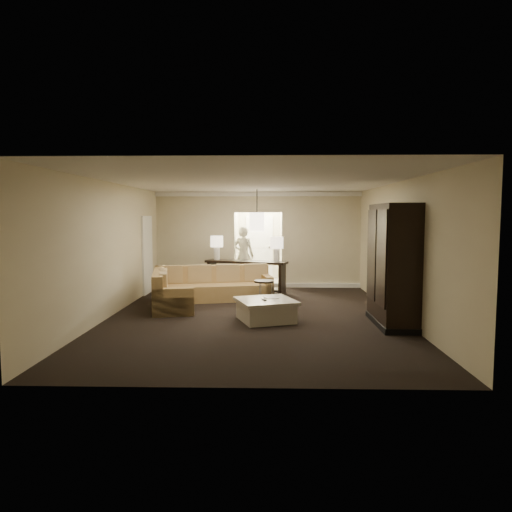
{
  "coord_description": "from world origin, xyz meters",
  "views": [
    {
      "loc": [
        0.29,
        -9.39,
        2.09
      ],
      "look_at": [
        0.01,
        1.2,
        1.16
      ],
      "focal_mm": 32.0,
      "sensor_mm": 36.0,
      "label": 1
    }
  ],
  "objects_px": {
    "console_table": "(246,274)",
    "armoire": "(393,267)",
    "person": "(244,252)",
    "sectional_sofa": "(201,289)",
    "drink_table": "(264,287)",
    "coffee_table": "(266,310)"
  },
  "relations": [
    {
      "from": "sectional_sofa",
      "to": "armoire",
      "type": "bearing_deg",
      "value": -39.77
    },
    {
      "from": "console_table",
      "to": "armoire",
      "type": "xyz_separation_m",
      "value": [
        3.0,
        -3.68,
        0.59
      ]
    },
    {
      "from": "sectional_sofa",
      "to": "armoire",
      "type": "height_order",
      "value": "armoire"
    },
    {
      "from": "drink_table",
      "to": "person",
      "type": "height_order",
      "value": "person"
    },
    {
      "from": "person",
      "to": "sectional_sofa",
      "type": "bearing_deg",
      "value": 94.67
    },
    {
      "from": "console_table",
      "to": "drink_table",
      "type": "distance_m",
      "value": 1.88
    },
    {
      "from": "sectional_sofa",
      "to": "console_table",
      "type": "distance_m",
      "value": 1.88
    },
    {
      "from": "sectional_sofa",
      "to": "console_table",
      "type": "height_order",
      "value": "console_table"
    },
    {
      "from": "armoire",
      "to": "drink_table",
      "type": "height_order",
      "value": "armoire"
    },
    {
      "from": "coffee_table",
      "to": "console_table",
      "type": "height_order",
      "value": "console_table"
    },
    {
      "from": "sectional_sofa",
      "to": "drink_table",
      "type": "height_order",
      "value": "sectional_sofa"
    },
    {
      "from": "drink_table",
      "to": "person",
      "type": "xyz_separation_m",
      "value": [
        -0.65,
        3.24,
        0.57
      ]
    },
    {
      "from": "armoire",
      "to": "drink_table",
      "type": "xyz_separation_m",
      "value": [
        -2.49,
        1.87,
        -0.69
      ]
    },
    {
      "from": "console_table",
      "to": "person",
      "type": "relative_size",
      "value": 1.17
    },
    {
      "from": "coffee_table",
      "to": "console_table",
      "type": "bearing_deg",
      "value": 99.36
    },
    {
      "from": "drink_table",
      "to": "armoire",
      "type": "bearing_deg",
      "value": -36.91
    },
    {
      "from": "armoire",
      "to": "person",
      "type": "height_order",
      "value": "armoire"
    },
    {
      "from": "drink_table",
      "to": "person",
      "type": "bearing_deg",
      "value": 101.35
    },
    {
      "from": "coffee_table",
      "to": "person",
      "type": "relative_size",
      "value": 0.69
    },
    {
      "from": "sectional_sofa",
      "to": "person",
      "type": "distance_m",
      "value": 3.19
    },
    {
      "from": "sectional_sofa",
      "to": "coffee_table",
      "type": "height_order",
      "value": "sectional_sofa"
    },
    {
      "from": "coffee_table",
      "to": "armoire",
      "type": "distance_m",
      "value": 2.61
    }
  ]
}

